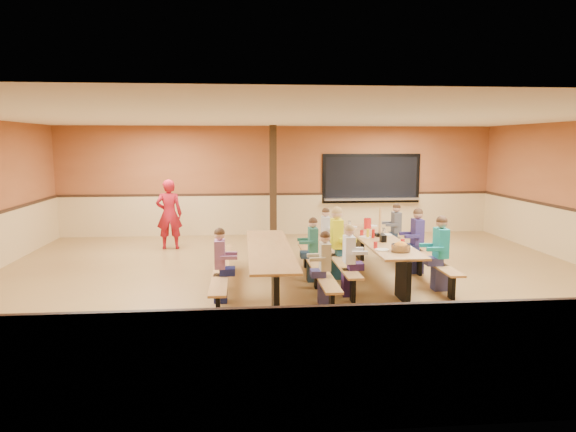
{
  "coord_description": "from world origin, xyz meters",
  "views": [
    {
      "loc": [
        -1.04,
        -9.17,
        2.54
      ],
      "look_at": [
        -0.16,
        0.52,
        1.15
      ],
      "focal_mm": 32.0,
      "sensor_mm": 36.0,
      "label": 1
    }
  ],
  "objects": [
    {
      "name": "chip_bowl",
      "position": [
        1.6,
        -0.98,
        0.81
      ],
      "size": [
        0.32,
        0.32,
        0.15
      ],
      "primitive_type": null,
      "color": "#FBA927",
      "rests_on": "cafeteria_table_main"
    },
    {
      "name": "ground",
      "position": [
        0.0,
        0.0,
        0.0
      ],
      "size": [
        12.0,
        12.0,
        0.0
      ],
      "primitive_type": "plane",
      "color": "brown",
      "rests_on": "ground"
    },
    {
      "name": "seated_child_grey_left",
      "position": [
        0.73,
        1.43,
        0.58
      ],
      "size": [
        0.35,
        0.28,
        1.16
      ],
      "primitive_type": null,
      "color": "silver",
      "rests_on": "ground"
    },
    {
      "name": "room_envelope",
      "position": [
        0.0,
        0.0,
        0.69
      ],
      "size": [
        12.04,
        10.04,
        3.02
      ],
      "color": "#9A542C",
      "rests_on": "ground"
    },
    {
      "name": "kitchen_pass_through",
      "position": [
        2.6,
        4.96,
        1.49
      ],
      "size": [
        2.78,
        0.28,
        1.38
      ],
      "color": "black",
      "rests_on": "ground"
    },
    {
      "name": "napkin_dispenser",
      "position": [
        1.54,
        -0.12,
        0.8
      ],
      "size": [
        0.1,
        0.14,
        0.13
      ],
      "primitive_type": "cube",
      "color": "black",
      "rests_on": "cafeteria_table_main"
    },
    {
      "name": "place_settings",
      "position": [
        1.55,
        0.26,
        0.8
      ],
      "size": [
        0.65,
        3.3,
        0.11
      ],
      "primitive_type": null,
      "color": "beige",
      "rests_on": "cafeteria_table_main"
    },
    {
      "name": "seated_child_green_sec",
      "position": [
        0.26,
        -0.01,
        0.59
      ],
      "size": [
        0.35,
        0.29,
        1.17
      ],
      "primitive_type": null,
      "color": "#276551",
      "rests_on": "ground"
    },
    {
      "name": "seated_child_char_right",
      "position": [
        2.38,
        1.81,
        0.6
      ],
      "size": [
        0.36,
        0.3,
        1.19
      ],
      "primitive_type": null,
      "color": "#4D5057",
      "rests_on": "ground"
    },
    {
      "name": "condiment_mustard",
      "position": [
        1.36,
        0.31,
        0.82
      ],
      "size": [
        0.06,
        0.06,
        0.17
      ],
      "primitive_type": "cylinder",
      "color": "yellow",
      "rests_on": "cafeteria_table_main"
    },
    {
      "name": "table_paddle",
      "position": [
        1.62,
        0.43,
        0.88
      ],
      "size": [
        0.16,
        0.16,
        0.56
      ],
      "color": "black",
      "rests_on": "cafeteria_table_main"
    },
    {
      "name": "seated_child_purple_sec",
      "position": [
        -1.39,
        -1.13,
        0.59
      ],
      "size": [
        0.36,
        0.29,
        1.19
      ],
      "primitive_type": null,
      "color": "#975D8F",
      "rests_on": "ground"
    },
    {
      "name": "cafeteria_table_main",
      "position": [
        1.55,
        0.26,
        0.53
      ],
      "size": [
        1.91,
        3.7,
        0.74
      ],
      "color": "#B98349",
      "rests_on": "ground"
    },
    {
      "name": "seated_child_white_left",
      "position": [
        0.73,
        -0.96,
        0.59
      ],
      "size": [
        0.36,
        0.29,
        1.19
      ],
      "primitive_type": null,
      "color": "white",
      "rests_on": "ground"
    },
    {
      "name": "seated_child_teal_right",
      "position": [
        2.38,
        -0.77,
        0.64
      ],
      "size": [
        0.4,
        0.33,
        1.28
      ],
      "primitive_type": null,
      "color": "teal",
      "rests_on": "ground"
    },
    {
      "name": "seated_child_navy_right",
      "position": [
        2.38,
        0.43,
        0.63
      ],
      "size": [
        0.39,
        0.32,
        1.26
      ],
      "primitive_type": null,
      "color": "navy",
      "rests_on": "ground"
    },
    {
      "name": "cafeteria_table_second",
      "position": [
        -0.57,
        -0.47,
        0.53
      ],
      "size": [
        1.91,
        3.7,
        0.74
      ],
      "color": "#B98349",
      "rests_on": "ground"
    },
    {
      "name": "seated_child_tan_sec",
      "position": [
        0.26,
        -1.38,
        0.58
      ],
      "size": [
        0.34,
        0.28,
        1.15
      ],
      "primitive_type": null,
      "color": "#BCB593",
      "rests_on": "ground"
    },
    {
      "name": "punch_pitcher",
      "position": [
        1.61,
        1.35,
        0.85
      ],
      "size": [
        0.16,
        0.16,
        0.22
      ],
      "primitive_type": "cylinder",
      "color": "red",
      "rests_on": "cafeteria_table_main"
    },
    {
      "name": "structural_post",
      "position": [
        -0.2,
        4.4,
        1.5
      ],
      "size": [
        0.18,
        0.18,
        3.0
      ],
      "primitive_type": "cube",
      "color": "black",
      "rests_on": "ground"
    },
    {
      "name": "condiment_ketchup",
      "position": [
        1.46,
        0.28,
        0.82
      ],
      "size": [
        0.06,
        0.06,
        0.17
      ],
      "primitive_type": "cylinder",
      "color": "#B2140F",
      "rests_on": "cafeteria_table_main"
    },
    {
      "name": "seated_adult_yellow",
      "position": [
        0.73,
        0.16,
        0.67
      ],
      "size": [
        0.43,
        0.35,
        1.34
      ],
      "primitive_type": null,
      "color": "#F2F414",
      "rests_on": "ground"
    },
    {
      "name": "standing_woman",
      "position": [
        -2.78,
        3.23,
        0.84
      ],
      "size": [
        0.64,
        0.44,
        1.69
      ],
      "primitive_type": "imported",
      "rotation": [
        0.0,
        0.0,
        3.2
      ],
      "color": "maroon",
      "rests_on": "ground"
    }
  ]
}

